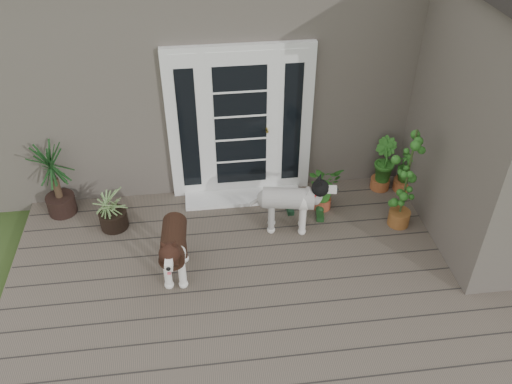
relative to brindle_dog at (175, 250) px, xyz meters
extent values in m
cube|color=#6B5B4C|center=(1.12, -0.64, -0.44)|extent=(6.20, 4.60, 0.12)
cube|color=#665E54|center=(1.12, 3.61, 1.05)|extent=(7.40, 4.00, 3.10)
cube|color=white|center=(0.92, 1.56, 0.69)|extent=(1.90, 0.14, 2.15)
cube|color=white|center=(0.92, 1.36, -0.36)|extent=(1.60, 0.40, 0.05)
imported|color=#194C15|center=(1.97, 1.02, -0.09)|extent=(0.60, 0.60, 0.58)
imported|color=#164D1B|center=(2.89, 1.36, -0.09)|extent=(0.45, 0.45, 0.58)
imported|color=#2F651D|center=(3.22, 1.28, -0.13)|extent=(0.34, 0.34, 0.49)
camera|label=1|loc=(0.37, -4.53, 4.16)|focal=37.40mm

